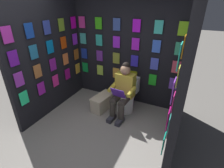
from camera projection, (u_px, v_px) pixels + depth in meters
ground_plane at (78, 156)px, 2.83m from camera, size 30.00×30.00×0.00m
display_wall_back at (127, 54)px, 3.99m from camera, size 2.72×0.14×2.35m
display_wall_left at (184, 84)px, 2.60m from camera, size 0.14×2.05×2.35m
display_wall_right at (49, 59)px, 3.65m from camera, size 0.14×2.05×2.35m
toilet at (127, 97)px, 3.91m from camera, size 0.41×0.56×0.77m
person_reading at (123, 90)px, 3.61m from camera, size 0.54×0.70×1.19m
comic_longbox_near at (103, 102)px, 3.99m from camera, size 0.39×0.64×0.35m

